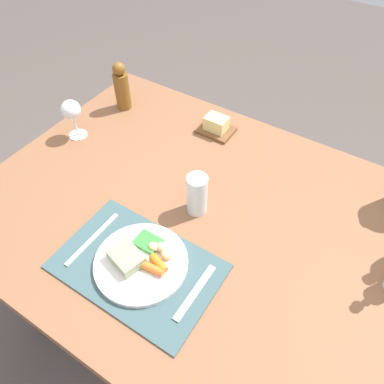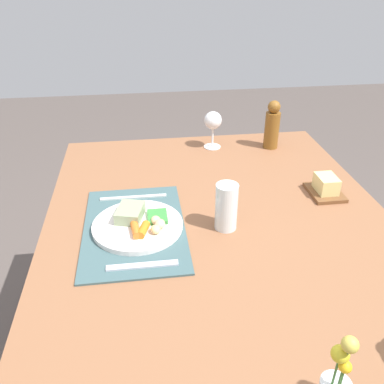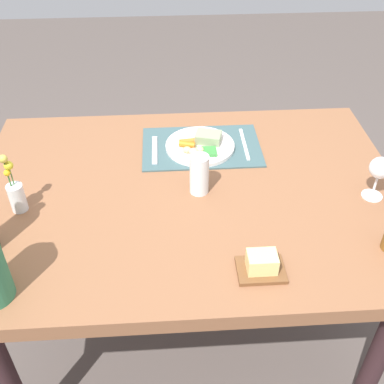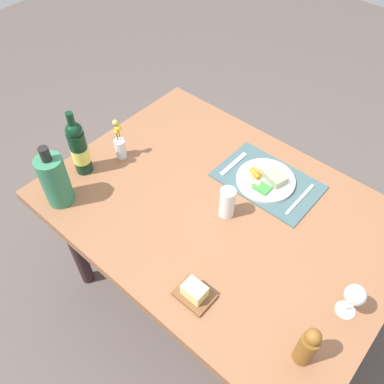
% 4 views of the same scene
% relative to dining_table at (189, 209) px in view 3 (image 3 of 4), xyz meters
% --- Properties ---
extents(ground_plane, '(8.00, 8.00, 0.00)m').
position_rel_dining_table_xyz_m(ground_plane, '(0.00, 0.00, -0.68)').
color(ground_plane, '#524944').
extents(dining_table, '(1.42, 1.02, 0.76)m').
position_rel_dining_table_xyz_m(dining_table, '(0.00, 0.00, 0.00)').
color(dining_table, brown).
rests_on(dining_table, ground_plane).
extents(placemat, '(0.44, 0.28, 0.01)m').
position_rel_dining_table_xyz_m(placemat, '(-0.06, -0.25, 0.09)').
color(placemat, '#3C575B').
rests_on(placemat, dining_table).
extents(dinner_plate, '(0.25, 0.25, 0.05)m').
position_rel_dining_table_xyz_m(dinner_plate, '(-0.06, -0.24, 0.10)').
color(dinner_plate, white).
rests_on(dinner_plate, placemat).
extents(fork, '(0.01, 0.21, 0.00)m').
position_rel_dining_table_xyz_m(fork, '(-0.22, -0.25, 0.09)').
color(fork, silver).
rests_on(fork, placemat).
extents(knife, '(0.02, 0.18, 0.00)m').
position_rel_dining_table_xyz_m(knife, '(0.11, -0.23, 0.09)').
color(knife, silver).
rests_on(knife, placemat).
extents(butter_dish, '(0.13, 0.10, 0.06)m').
position_rel_dining_table_xyz_m(butter_dish, '(-0.17, 0.36, 0.11)').
color(butter_dish, brown).
rests_on(butter_dish, dining_table).
extents(water_tumbler, '(0.06, 0.06, 0.14)m').
position_rel_dining_table_xyz_m(water_tumbler, '(-0.03, 0.01, 0.14)').
color(water_tumbler, silver).
rests_on(water_tumbler, dining_table).
extents(flower_vase, '(0.05, 0.05, 0.20)m').
position_rel_dining_table_xyz_m(flower_vase, '(0.53, 0.06, 0.15)').
color(flower_vase, silver).
rests_on(flower_vase, dining_table).
extents(wine_glass, '(0.07, 0.07, 0.15)m').
position_rel_dining_table_xyz_m(wine_glass, '(-0.59, 0.07, 0.19)').
color(wine_glass, white).
rests_on(wine_glass, dining_table).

